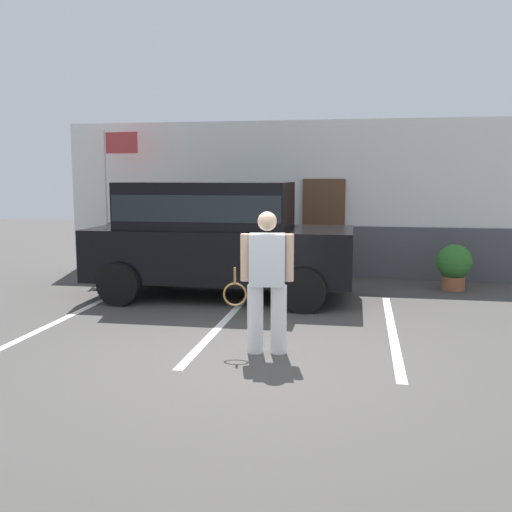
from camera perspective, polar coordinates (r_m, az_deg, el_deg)
name	(u,v)px	position (r m, az deg, el deg)	size (l,w,h in m)	color
ground_plane	(252,355)	(7.14, -0.39, -9.72)	(40.00, 40.00, 0.00)	#423F3D
parking_stripe_0	(71,315)	(9.55, -17.70, -5.55)	(0.12, 4.40, 0.01)	silver
parking_stripe_1	(223,322)	(8.69, -3.22, -6.50)	(0.12, 4.40, 0.01)	silver
parking_stripe_2	(392,330)	(8.48, 13.19, -7.07)	(0.12, 4.40, 0.01)	silver
house_frontage	(303,203)	(12.70, 4.63, 5.16)	(10.61, 0.40, 3.33)	white
parked_suv	(216,233)	(10.34, -3.95, 2.22)	(4.62, 2.20, 2.05)	black
tennis_player_man	(267,281)	(7.04, 1.04, -2.45)	(0.90, 0.32, 1.74)	white
potted_plant_by_porch	(454,265)	(11.66, 18.85, -0.81)	(0.66, 0.66, 0.88)	#9E5638
flag_pole	(113,176)	(13.06, -13.83, 7.67)	(0.80, 0.10, 3.14)	silver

